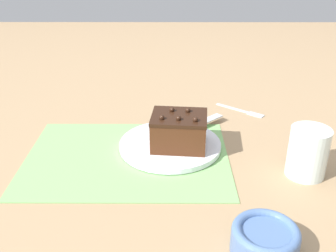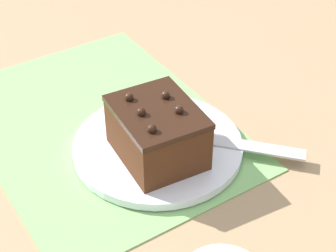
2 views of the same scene
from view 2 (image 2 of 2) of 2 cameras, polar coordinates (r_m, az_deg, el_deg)
ground_plane at (r=0.85m, az=-6.96°, el=0.02°), size 3.00×3.00×0.00m
placemat_woven at (r=0.85m, az=-6.97°, el=0.13°), size 0.46×0.34×0.00m
cake_plate at (r=0.79m, az=-1.04°, el=-2.05°), size 0.24×0.24×0.01m
chocolate_cake at (r=0.75m, az=-1.11°, el=-0.63°), size 0.13×0.11×0.09m
serving_knife at (r=0.80m, az=2.68°, el=-0.94°), size 0.19×0.17×0.01m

